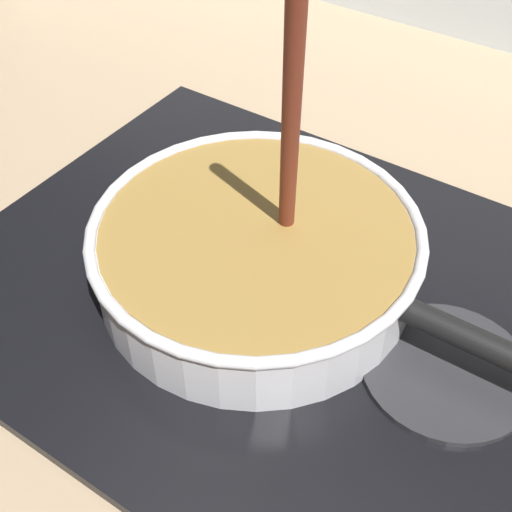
{
  "coord_description": "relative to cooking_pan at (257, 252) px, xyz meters",
  "views": [
    {
      "loc": [
        0.28,
        -0.19,
        0.48
      ],
      "look_at": [
        0.03,
        0.19,
        0.04
      ],
      "focal_mm": 48.35,
      "sensor_mm": 36.0,
      "label": 1
    }
  ],
  "objects": [
    {
      "name": "hob_plate",
      "position": [
        -0.0,
        0.0,
        -0.04
      ],
      "size": [
        0.56,
        0.48,
        0.01
      ],
      "primitive_type": "cube",
      "color": "black",
      "rests_on": "ground"
    },
    {
      "name": "spare_burner",
      "position": [
        0.19,
        0.0,
        -0.03
      ],
      "size": [
        0.14,
        0.14,
        0.01
      ],
      "primitive_type": "cylinder",
      "color": "#262628",
      "rests_on": "hob_plate"
    },
    {
      "name": "cooking_pan",
      "position": [
        0.0,
        0.0,
        0.0
      ],
      "size": [
        0.47,
        0.3,
        0.32
      ],
      "color": "silver",
      "rests_on": "hob_plate"
    },
    {
      "name": "ground",
      "position": [
        -0.03,
        -0.19,
        -0.07
      ],
      "size": [
        2.4,
        1.6,
        0.04
      ],
      "primitive_type": "cube",
      "color": "#9E8466"
    },
    {
      "name": "burner_ring",
      "position": [
        -0.0,
        0.0,
        -0.03
      ],
      "size": [
        0.18,
        0.18,
        0.01
      ],
      "primitive_type": "torus",
      "color": "#592D0C",
      "rests_on": "hob_plate"
    }
  ]
}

